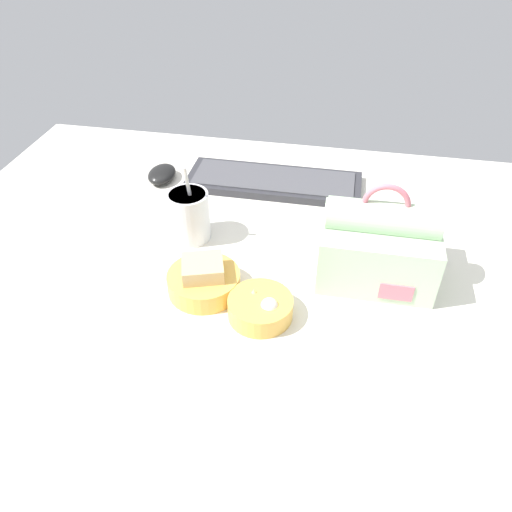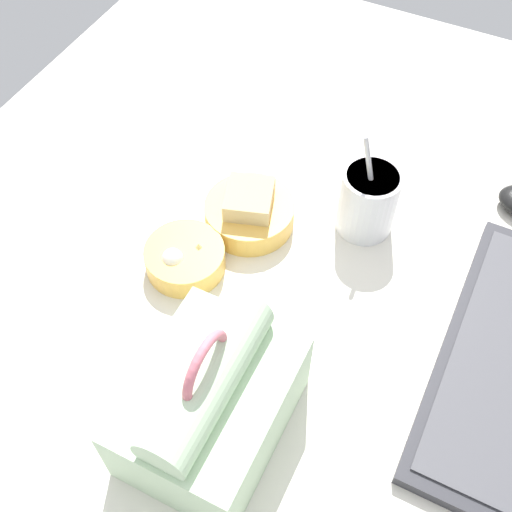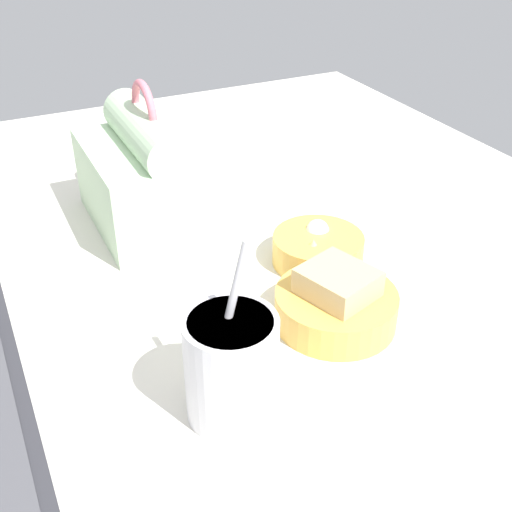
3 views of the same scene
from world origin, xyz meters
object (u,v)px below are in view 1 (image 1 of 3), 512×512
lunch_bag (378,245)px  soup_cup (189,215)px  bento_bowl_sandwich (204,280)px  computer_mouse (162,174)px  bento_bowl_snacks (260,307)px  keyboard (274,182)px

lunch_bag → soup_cup: size_ratio=1.19×
bento_bowl_sandwich → computer_mouse: bearing=119.6°
soup_cup → bento_bowl_snacks: soup_cup is taller
bento_bowl_sandwich → bento_bowl_snacks: 11.85cm
keyboard → bento_bowl_sandwich: bento_bowl_sandwich is taller
keyboard → computer_mouse: bearing=-174.7°
lunch_bag → bento_bowl_sandwich: bearing=-161.0°
computer_mouse → bento_bowl_sandwich: bearing=-60.4°
bento_bowl_sandwich → lunch_bag: bearing=19.0°
soup_cup → bento_bowl_sandwich: size_ratio=1.32×
computer_mouse → bento_bowl_snacks: bearing=-52.0°
lunch_bag → bento_bowl_snacks: bearing=-142.2°
soup_cup → bento_bowl_snacks: bearing=-47.1°
soup_cup → computer_mouse: 25.07cm
soup_cup → bento_bowl_snacks: (18.05, -19.41, -3.40)cm
keyboard → soup_cup: size_ratio=2.38×
bento_bowl_snacks → computer_mouse: bento_bowl_snacks is taller
lunch_bag → soup_cup: bearing=172.5°
keyboard → lunch_bag: bearing=-50.2°
soup_cup → bento_bowl_sandwich: 16.92cm
lunch_bag → computer_mouse: lunch_bag is taller
keyboard → soup_cup: soup_cup is taller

